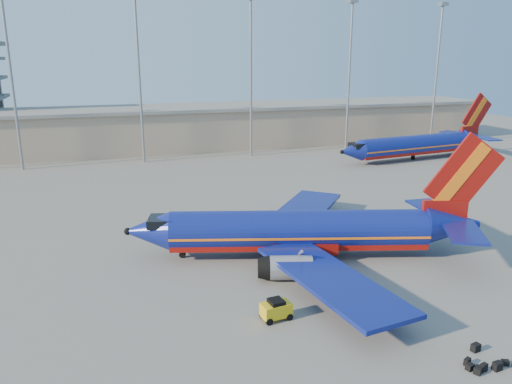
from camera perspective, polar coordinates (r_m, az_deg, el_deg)
The scene contains 7 objects.
ground at distance 48.84m, azimuth -1.81°, elevation -6.89°, with size 220.00×220.00×0.00m, color slate.
terminal_building at distance 104.90m, azimuth -5.13°, elevation 7.54°, with size 122.00×16.00×8.50m.
light_mast_row at distance 91.18m, azimuth -6.83°, elevation 14.67°, with size 101.60×1.60×28.65m.
aircraft_main at distance 47.23m, azimuth 5.88°, elevation -4.47°, with size 34.14×32.38×11.83m.
aircraft_second at distance 96.33m, azimuth 18.00°, elevation 5.17°, with size 34.39×13.32×11.67m.
baggage_tug at distance 36.97m, azimuth 2.31°, elevation -13.23°, with size 2.30×1.56×1.55m.
luggage_pile at distance 35.39m, azimuth 24.80°, elevation -17.26°, with size 3.49×2.70×0.54m.
Camera 1 is at (-12.03, -43.58, 18.49)m, focal length 35.00 mm.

